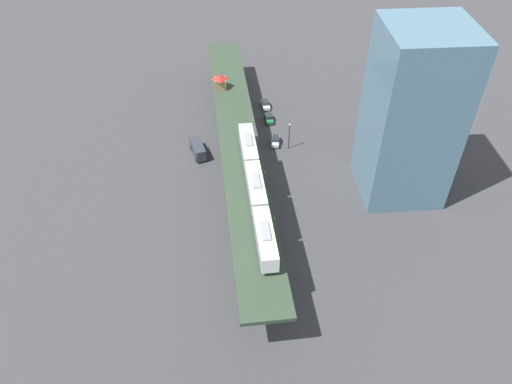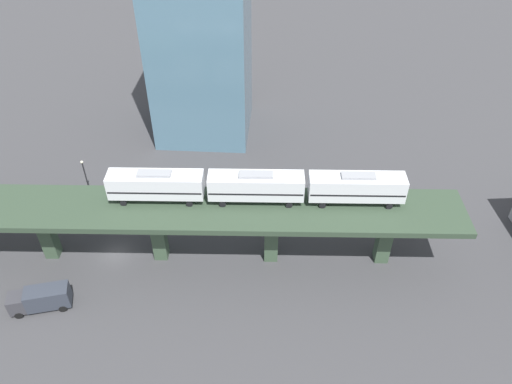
# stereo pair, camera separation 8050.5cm
# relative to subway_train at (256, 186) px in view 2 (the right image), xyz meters

# --- Properties ---
(ground_plane) EXTENTS (400.00, 400.00, 0.00)m
(ground_plane) POSITION_rel_subway_train_xyz_m (2.28, -19.36, -11.51)
(ground_plane) COLOR #38383A
(elevated_viaduct) EXTENTS (12.55, 92.29, 8.98)m
(elevated_viaduct) POSITION_rel_subway_train_xyz_m (2.29, -19.57, -3.86)
(elevated_viaduct) COLOR #2C3D2C
(elevated_viaduct) RESTS_ON ground
(subway_train) EXTENTS (4.51, 37.29, 4.45)m
(subway_train) POSITION_rel_subway_train_xyz_m (0.00, 0.00, 0.00)
(subway_train) COLOR silver
(subway_train) RESTS_ON elevated_viaduct
(street_car_silver) EXTENTS (2.49, 4.63, 1.89)m
(street_car_silver) POSITION_rel_subway_train_xyz_m (-6.89, -28.73, -10.58)
(street_car_silver) COLOR #B7BABF
(street_car_silver) RESTS_ON ground
(street_car_green) EXTENTS (2.10, 4.47, 1.89)m
(street_car_green) POSITION_rel_subway_train_xyz_m (-6.24, -38.52, -10.58)
(street_car_green) COLOR #1E6638
(street_car_green) RESTS_ON ground
(delivery_truck) EXTENTS (4.09, 7.54, 3.20)m
(delivery_truck) POSITION_rel_subway_train_xyz_m (11.60, -25.72, -9.75)
(delivery_truck) COLOR #333338
(delivery_truck) RESTS_ON ground
(street_lamp) EXTENTS (0.44, 0.44, 6.94)m
(street_lamp) POSITION_rel_subway_train_xyz_m (-9.80, -26.70, -7.41)
(street_lamp) COLOR black
(street_lamp) RESTS_ON ground
(office_tower) EXTENTS (16.00, 16.00, 36.00)m
(office_tower) POSITION_rel_subway_train_xyz_m (-31.07, -11.31, 6.49)
(office_tower) COLOR slate
(office_tower) RESTS_ON ground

